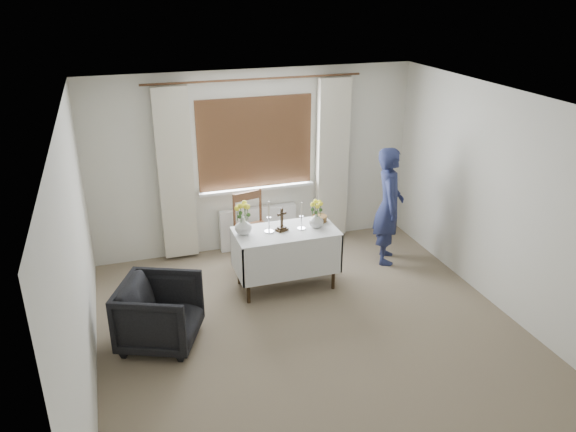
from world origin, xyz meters
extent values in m
plane|color=#7F7458|center=(0.00, 0.00, 0.00)|extent=(5.00, 5.00, 0.00)
cube|color=white|center=(0.03, 1.22, 0.38)|extent=(1.24, 0.64, 0.76)
imported|color=black|center=(-1.58, 0.49, 0.36)|extent=(1.02, 1.01, 0.71)
imported|color=navy|center=(1.54, 1.49, 0.79)|extent=(0.58, 0.68, 1.59)
cube|color=white|center=(0.00, 2.42, 0.30)|extent=(1.10, 0.10, 0.60)
imported|color=silver|center=(-0.48, 1.28, 0.87)|extent=(0.26, 0.26, 0.21)
imported|color=silver|center=(0.41, 1.21, 0.86)|extent=(0.19, 0.19, 0.19)
cylinder|color=brown|center=(0.52, 1.36, 0.80)|extent=(0.24, 0.24, 0.07)
camera|label=1|loc=(-1.84, -4.65, 3.56)|focal=35.00mm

